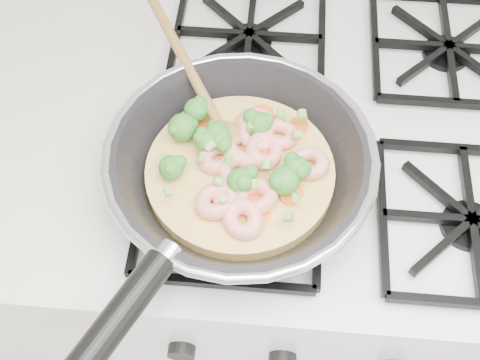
{
  "coord_description": "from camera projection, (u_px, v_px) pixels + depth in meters",
  "views": [
    {
      "loc": [
        -0.1,
        1.15,
        1.59
      ],
      "look_at": [
        -0.14,
        1.58,
        0.93
      ],
      "focal_mm": 46.67,
      "sensor_mm": 36.0,
      "label": 1
    }
  ],
  "objects": [
    {
      "name": "skillet",
      "position": [
        237.0,
        168.0,
        0.76
      ],
      "size": [
        0.34,
        0.61,
        0.09
      ],
      "rotation": [
        0.0,
        0.0,
        -0.27
      ],
      "color": "black",
      "rests_on": "stove"
    },
    {
      "name": "stove",
      "position": [
        315.0,
        263.0,
        1.24
      ],
      "size": [
        0.6,
        0.6,
        0.92
      ],
      "color": "white",
      "rests_on": "ground"
    }
  ]
}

